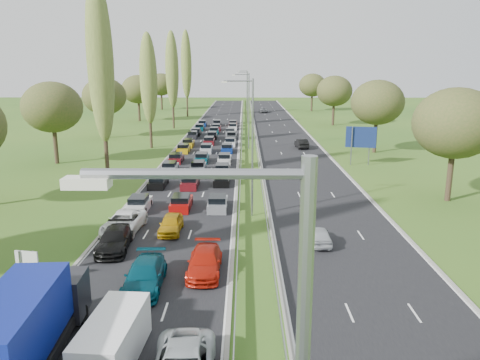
{
  "coord_description": "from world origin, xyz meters",
  "views": [
    {
      "loc": [
        3.81,
        3.11,
        12.92
      ],
      "look_at": [
        3.35,
        50.29,
        1.5
      ],
      "focal_mm": 35.0,
      "sensor_mm": 36.0,
      "label": 1
    }
  ],
  "objects": [
    {
      "name": "woodland_right",
      "position": [
        24.0,
        66.67,
        7.68
      ],
      "size": [
        8.0,
        153.0,
        11.1
      ],
      "color": "#2D2116",
      "rests_on": "ground"
    },
    {
      "name": "far_car_1",
      "position": [
        13.16,
        78.87,
        0.78
      ],
      "size": [
        1.98,
        4.72,
        1.52
      ],
      "primitive_type": "imported",
      "rotation": [
        0.0,
        0.0,
        3.22
      ],
      "color": "black",
      "rests_on": "far_carriageway"
    },
    {
      "name": "info_sign",
      "position": [
        -9.4,
        29.4,
        1.37
      ],
      "size": [
        1.49,
        0.36,
        2.1
      ],
      "color": "gray",
      "rests_on": "ground"
    },
    {
      "name": "blue_lorry",
      "position": [
        -5.61,
        21.27,
        1.99
      ],
      "size": [
        2.52,
        9.09,
        3.84
      ],
      "rotation": [
        0.0,
        0.0,
        0.06
      ],
      "color": "black",
      "rests_on": "near_carriageway"
    },
    {
      "name": "near_car_11",
      "position": [
        1.27,
        30.96,
        0.76
      ],
      "size": [
        2.11,
        5.13,
        1.48
      ],
      "primitive_type": "imported",
      "rotation": [
        0.0,
        0.0,
        -0.01
      ],
      "color": "#B51A0B",
      "rests_on": "near_carriageway"
    },
    {
      "name": "ground",
      "position": [
        4.5,
        80.0,
        0.0
      ],
      "size": [
        260.0,
        260.0,
        0.0
      ],
      "primitive_type": "plane",
      "color": "#2C551A",
      "rests_on": "ground"
    },
    {
      "name": "lamp_columns",
      "position": [
        4.5,
        78.0,
        6.0
      ],
      "size": [
        0.18,
        140.18,
        12.0
      ],
      "color": "gray",
      "rests_on": "ground"
    },
    {
      "name": "poplar_row",
      "position": [
        -11.5,
        68.17,
        12.39
      ],
      "size": [
        2.8,
        127.8,
        22.44
      ],
      "color": "#2D2116",
      "rests_on": "ground"
    },
    {
      "name": "near_carriageway",
      "position": [
        -2.25,
        82.5,
        0.0
      ],
      "size": [
        10.5,
        215.0,
        0.04
      ],
      "primitive_type": "cube",
      "color": "black",
      "rests_on": "ground"
    },
    {
      "name": "woodland_left",
      "position": [
        -22.0,
        62.63,
        7.68
      ],
      "size": [
        8.0,
        166.0,
        11.1
      ],
      "color": "#2D2116",
      "rests_on": "ground"
    },
    {
      "name": "traffic_queue_fill",
      "position": [
        -2.2,
        77.39,
        0.44
      ],
      "size": [
        9.12,
        67.91,
        0.8
      ],
      "color": "silver",
      "rests_on": "ground"
    },
    {
      "name": "near_car_8",
      "position": [
        -2.06,
        38.5,
        0.74
      ],
      "size": [
        1.69,
        4.2,
        1.43
      ],
      "primitive_type": "imported",
      "rotation": [
        0.0,
        0.0,
        0.0
      ],
      "color": "#B1820B",
      "rests_on": "near_carriageway"
    },
    {
      "name": "near_car_3",
      "position": [
        -5.58,
        34.82,
        0.79
      ],
      "size": [
        2.58,
        5.44,
        1.53
      ],
      "primitive_type": "imported",
      "rotation": [
        0.0,
        0.0,
        0.08
      ],
      "color": "black",
      "rests_on": "near_carriageway"
    },
    {
      "name": "far_car_0",
      "position": [
        9.39,
        36.19,
        0.67
      ],
      "size": [
        1.68,
        3.89,
        1.31
      ],
      "primitive_type": "imported",
      "rotation": [
        0.0,
        0.0,
        3.18
      ],
      "color": "#9FA4A9",
      "rests_on": "far_carriageway"
    },
    {
      "name": "white_van_rear",
      "position": [
        -2.04,
        21.83,
        1.09
      ],
      "size": [
        2.07,
        5.28,
        2.12
      ],
      "rotation": [
        0.0,
        0.0,
        -0.07
      ],
      "color": "white",
      "rests_on": "near_carriageway"
    },
    {
      "name": "far_carriageway",
      "position": [
        11.25,
        82.5,
        0.0
      ],
      "size": [
        10.5,
        215.0,
        0.04
      ],
      "primitive_type": "cube",
      "color": "black",
      "rests_on": "ground"
    },
    {
      "name": "far_car_2",
      "position": [
        9.31,
        140.37,
        0.74
      ],
      "size": [
        2.52,
        5.22,
        1.43
      ],
      "primitive_type": "imported",
      "rotation": [
        0.0,
        0.0,
        3.17
      ],
      "color": "slate",
      "rests_on": "far_carriageway"
    },
    {
      "name": "direction_sign",
      "position": [
        19.4,
        65.31,
        3.57
      ],
      "size": [
        3.93,
        0.95,
        5.2
      ],
      "color": "gray",
      "rests_on": "ground"
    },
    {
      "name": "near_car_7",
      "position": [
        -2.14,
        28.83,
        0.8
      ],
      "size": [
        2.35,
        5.46,
        1.57
      ],
      "primitive_type": "imported",
      "rotation": [
        0.0,
        0.0,
        0.03
      ],
      "color": "#054152",
      "rests_on": "near_carriageway"
    },
    {
      "name": "central_reservation",
      "position": [
        4.5,
        82.5,
        0.55
      ],
      "size": [
        2.36,
        215.0,
        0.32
      ],
      "color": "gray",
      "rests_on": "ground"
    },
    {
      "name": "near_car_2",
      "position": [
        -5.87,
        38.61,
        0.8
      ],
      "size": [
        2.98,
        5.79,
        1.56
      ],
      "primitive_type": "imported",
      "rotation": [
        0.0,
        0.0,
        -0.07
      ],
      "color": "white",
      "rests_on": "near_carriageway"
    }
  ]
}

